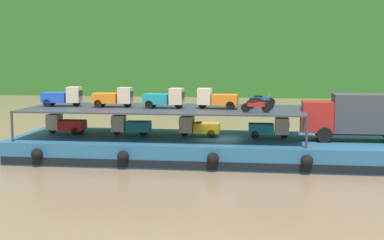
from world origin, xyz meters
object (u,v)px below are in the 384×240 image
object	(u,v)px
mini_truck_lower_mid	(199,127)
cargo_barge	(219,149)
motorcycle_upper_centre	(260,103)
mini_truck_upper_fore	(165,98)
motorcycle_upper_stbd	(261,100)
mini_truck_upper_mid	(113,97)
mini_truck_lower_fore	(269,128)
mini_truck_upper_stern	(63,97)
motorcycle_upper_port	(256,106)
mini_truck_lower_aft	(131,125)
mini_truck_upper_bow	(217,99)
covered_lorry	(358,115)
mini_truck_lower_stern	(65,124)

from	to	relation	value
mini_truck_lower_mid	cargo_barge	bearing A→B (deg)	-16.83
cargo_barge	motorcycle_upper_centre	bearing A→B (deg)	0.82
mini_truck_upper_fore	motorcycle_upper_stbd	distance (m)	6.93
mini_truck_lower_mid	mini_truck_upper_mid	bearing A→B (deg)	-177.28
mini_truck_lower_fore	mini_truck_upper_stern	size ratio (longest dim) A/B	1.00
mini_truck_lower_fore	mini_truck_upper_stern	bearing A→B (deg)	-179.50
mini_truck_upper_fore	mini_truck_upper_mid	bearing A→B (deg)	176.50
motorcycle_upper_port	motorcycle_upper_centre	bearing A→B (deg)	84.92
mini_truck_upper_stern	motorcycle_upper_port	world-z (taller)	mini_truck_upper_stern
cargo_barge	mini_truck_lower_mid	size ratio (longest dim) A/B	10.10
mini_truck_lower_aft	mini_truck_upper_fore	size ratio (longest dim) A/B	1.00
mini_truck_upper_bow	mini_truck_lower_fore	bearing A→B (deg)	6.93
mini_truck_lower_mid	mini_truck_upper_bow	bearing A→B (deg)	-17.90
covered_lorry	mini_truck_upper_bow	distance (m)	9.37
mini_truck_lower_aft	mini_truck_lower_fore	world-z (taller)	same
mini_truck_lower_aft	motorcycle_upper_port	world-z (taller)	motorcycle_upper_port
mini_truck_lower_fore	motorcycle_upper_centre	size ratio (longest dim) A/B	1.47
mini_truck_lower_fore	covered_lorry	bearing A→B (deg)	-4.71
mini_truck_lower_stern	mini_truck_upper_fore	world-z (taller)	mini_truck_upper_fore
mini_truck_lower_fore	motorcycle_upper_stbd	xyz separation A→B (m)	(-0.60, 1.75, 1.74)
mini_truck_lower_stern	mini_truck_upper_stern	world-z (taller)	mini_truck_upper_stern
mini_truck_lower_stern	motorcycle_upper_port	world-z (taller)	motorcycle_upper_port
mini_truck_lower_mid	covered_lorry	bearing A→B (deg)	-2.47
mini_truck_lower_stern	mini_truck_upper_bow	bearing A→B (deg)	-2.92
mini_truck_lower_fore	mini_truck_upper_bow	distance (m)	4.10
motorcycle_upper_centre	motorcycle_upper_stbd	size ratio (longest dim) A/B	1.00
cargo_barge	mini_truck_lower_aft	xyz separation A→B (m)	(-6.32, 0.51, 1.44)
mini_truck_upper_fore	mini_truck_lower_fore	bearing A→B (deg)	4.21
mini_truck_lower_aft	covered_lorry	bearing A→B (deg)	-1.93
mini_truck_upper_fore	motorcycle_upper_centre	distance (m)	6.47
mini_truck_lower_mid	motorcycle_upper_stbd	xyz separation A→B (m)	(4.24, 1.77, 1.74)
mini_truck_lower_fore	mini_truck_upper_bow	size ratio (longest dim) A/B	1.00
mini_truck_upper_stern	motorcycle_upper_stbd	bearing A→B (deg)	7.66
mini_truck_lower_stern	mini_truck_lower_aft	distance (m)	4.82
mini_truck_upper_stern	motorcycle_upper_centre	distance (m)	13.89
motorcycle_upper_centre	mini_truck_upper_bow	bearing A→B (deg)	-179.81
mini_truck_lower_mid	motorcycle_upper_stbd	size ratio (longest dim) A/B	1.47
mini_truck_lower_aft	motorcycle_upper_stbd	distance (m)	9.42
mini_truck_lower_mid	motorcycle_upper_centre	xyz separation A→B (m)	(4.17, -0.40, 1.74)
mini_truck_lower_fore	mini_truck_upper_bow	world-z (taller)	mini_truck_upper_bow
covered_lorry	mini_truck_upper_fore	bearing A→B (deg)	-179.77
mini_truck_upper_stern	mini_truck_upper_fore	bearing A→B (deg)	-3.08
mini_truck_lower_fore	mini_truck_lower_stern	bearing A→B (deg)	179.50
mini_truck_lower_mid	mini_truck_upper_fore	bearing A→B (deg)	-167.53
mini_truck_upper_fore	motorcycle_upper_centre	world-z (taller)	mini_truck_upper_fore
mini_truck_lower_aft	mini_truck_lower_mid	size ratio (longest dim) A/B	1.00
mini_truck_lower_aft	mini_truck_upper_bow	xyz separation A→B (m)	(6.14, -0.48, 2.00)
mini_truck_lower_aft	mini_truck_upper_mid	xyz separation A→B (m)	(-1.11, -0.35, 2.00)
mini_truck_upper_bow	mini_truck_upper_fore	bearing A→B (deg)	-178.50
mini_truck_lower_mid	mini_truck_lower_fore	bearing A→B (deg)	0.21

